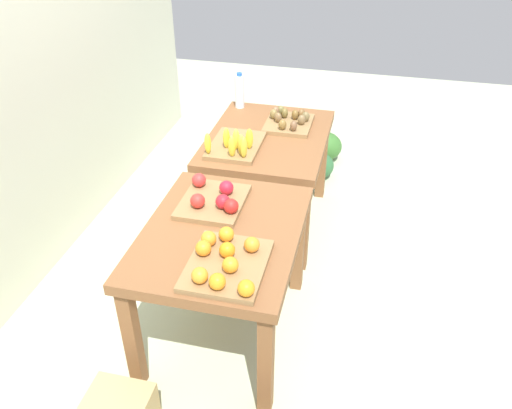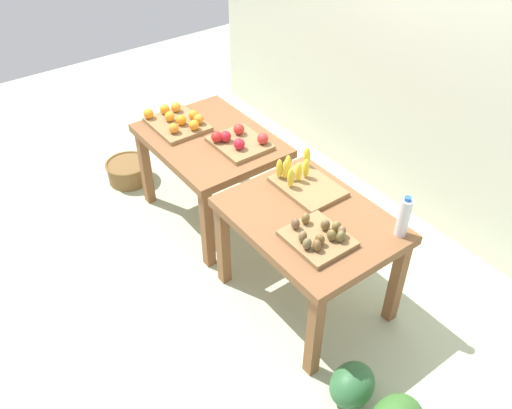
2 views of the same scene
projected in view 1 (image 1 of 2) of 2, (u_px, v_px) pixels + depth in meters
ground_plane at (249, 268)px, 3.55m from camera, size 8.00×8.00×0.00m
back_wall at (16, 30)px, 2.98m from camera, size 4.40×0.12×3.00m
display_table_left at (222, 246)px, 2.75m from camera, size 1.04×0.80×0.72m
display_table_right at (268, 149)px, 3.66m from camera, size 1.04×0.80×0.72m
orange_bin at (225, 262)px, 2.43m from camera, size 0.45×0.36×0.11m
apple_bin at (214, 199)px, 2.87m from camera, size 0.40×0.36×0.11m
banana_crate at (235, 145)px, 3.40m from camera, size 0.44×0.32×0.17m
kiwi_bin at (289, 121)px, 3.72m from camera, size 0.36×0.32×0.10m
water_bottle at (240, 91)px, 3.94m from camera, size 0.07×0.07×0.27m
watermelon_pile at (320, 153)px, 4.63m from camera, size 0.65×0.43×0.28m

